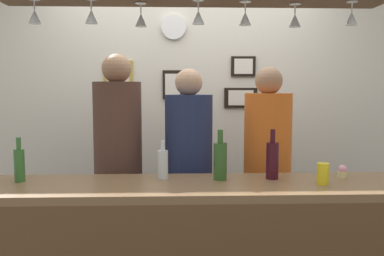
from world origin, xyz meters
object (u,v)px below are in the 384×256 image
(bottle_wine_dark_red, at_px, (272,159))
(cupcake, at_px, (342,172))
(bottle_beer_green_import, at_px, (19,164))
(picture_frame_caricature, at_px, (118,80))
(drink_can, at_px, (323,174))
(person_middle_navy_shirt, at_px, (189,161))
(bottle_soda_clear, at_px, (163,163))
(bottle_champagne_green, at_px, (220,160))
(picture_frame_crest, at_px, (173,85))
(picture_frame_upper_small, at_px, (243,66))
(wall_clock, at_px, (174,27))
(person_left_brown_shirt, at_px, (118,152))
(person_right_orange_shirt, at_px, (267,159))
(picture_frame_lower_pair, at_px, (241,98))

(bottle_wine_dark_red, height_order, cupcake, bottle_wine_dark_red)
(bottle_beer_green_import, xyz_separation_m, picture_frame_caricature, (0.39, 1.32, 0.52))
(drink_can, bearing_deg, person_middle_navy_shirt, 138.42)
(cupcake, bearing_deg, bottle_beer_green_import, -179.09)
(person_middle_navy_shirt, bearing_deg, picture_frame_caricature, 127.32)
(bottle_beer_green_import, relative_size, bottle_soda_clear, 1.13)
(bottle_champagne_green, height_order, picture_frame_crest, picture_frame_crest)
(picture_frame_upper_small, bearing_deg, bottle_champagne_green, -104.72)
(picture_frame_caricature, bearing_deg, wall_clock, -0.72)
(person_middle_navy_shirt, xyz_separation_m, cupcake, (0.92, -0.49, 0.01))
(bottle_wine_dark_red, bearing_deg, person_left_brown_shirt, 153.22)
(person_right_orange_shirt, xyz_separation_m, cupcake, (0.35, -0.49, 0.00))
(bottle_champagne_green, bearing_deg, person_right_orange_shirt, 52.18)
(bottle_soda_clear, height_order, bottle_champagne_green, bottle_champagne_green)
(bottle_champagne_green, height_order, picture_frame_lower_pair, picture_frame_lower_pair)
(person_left_brown_shirt, xyz_separation_m, bottle_champagne_green, (0.68, -0.51, 0.03))
(drink_can, distance_m, wall_clock, 1.97)
(cupcake, xyz_separation_m, picture_frame_crest, (-1.04, 1.29, 0.54))
(person_left_brown_shirt, distance_m, cupcake, 1.51)
(bottle_champagne_green, distance_m, picture_frame_crest, 1.42)
(picture_frame_crest, bearing_deg, bottle_soda_clear, -92.17)
(bottle_beer_green_import, xyz_separation_m, wall_clock, (0.89, 1.31, 0.98))
(person_right_orange_shirt, relative_size, bottle_wine_dark_red, 5.57)
(bottle_champagne_green, xyz_separation_m, picture_frame_upper_small, (0.35, 1.31, 0.62))
(cupcake, bearing_deg, picture_frame_lower_pair, 108.22)
(person_left_brown_shirt, height_order, person_right_orange_shirt, person_left_brown_shirt)
(bottle_wine_dark_red, xyz_separation_m, bottle_champagne_green, (-0.32, -0.01, 0.00))
(picture_frame_upper_small, bearing_deg, bottle_soda_clear, -118.47)
(cupcake, relative_size, picture_frame_lower_pair, 0.26)
(picture_frame_upper_small, relative_size, picture_frame_lower_pair, 0.73)
(bottle_wine_dark_red, distance_m, bottle_beer_green_import, 1.49)
(cupcake, distance_m, wall_clock, 1.95)
(person_left_brown_shirt, distance_m, bottle_beer_green_import, 0.72)
(person_middle_navy_shirt, xyz_separation_m, picture_frame_crest, (-0.12, 0.80, 0.55))
(bottle_champagne_green, bearing_deg, bottle_wine_dark_red, 2.19)
(bottle_wine_dark_red, distance_m, picture_frame_caricature, 1.78)
(person_left_brown_shirt, distance_m, picture_frame_caricature, 0.97)
(person_right_orange_shirt, height_order, picture_frame_upper_small, picture_frame_upper_small)
(picture_frame_crest, relative_size, wall_clock, 1.18)
(bottle_beer_green_import, bearing_deg, person_right_orange_shirt, 18.29)
(bottle_soda_clear, bearing_deg, picture_frame_upper_small, 61.53)
(picture_frame_caricature, bearing_deg, bottle_wine_dark_red, -49.86)
(cupcake, height_order, picture_frame_caricature, picture_frame_caricature)
(person_left_brown_shirt, xyz_separation_m, drink_can, (1.24, -0.66, -0.03))
(person_middle_navy_shirt, bearing_deg, picture_frame_crest, 98.70)
(bottle_soda_clear, bearing_deg, drink_can, -11.75)
(bottle_soda_clear, distance_m, cupcake, 1.09)
(person_middle_navy_shirt, distance_m, person_right_orange_shirt, 0.57)
(cupcake, relative_size, wall_clock, 0.35)
(bottle_wine_dark_red, xyz_separation_m, cupcake, (0.43, 0.01, -0.08))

